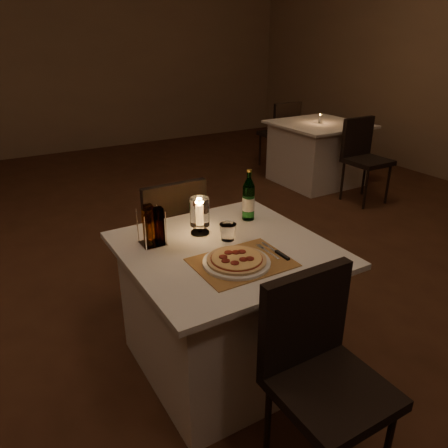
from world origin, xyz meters
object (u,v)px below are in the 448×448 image
chair_near (318,360)px  plate (237,262)px  neighbor_table_right (317,153)px  pizza (237,259)px  hurricane_candle (200,213)px  chair_far (170,231)px  water_bottle (249,200)px  main_table (226,307)px  tumbler (228,232)px

chair_near → plate: chair_near is taller
plate → neighbor_table_right: size_ratio=0.32×
pizza → hurricane_candle: 0.40m
chair_near → chair_far: bearing=90.0°
water_bottle → neighbor_table_right: bearing=40.5°
plate → neighbor_table_right: (2.70, 2.43, -0.38)m
main_table → water_bottle: water_bottle is taller
chair_far → plate: 0.92m
chair_near → pizza: chair_near is taller
plate → pizza: bearing=122.9°
plate → tumbler: tumbler is taller
hurricane_candle → plate: bearing=-92.0°
plate → water_bottle: size_ratio=1.07×
main_table → chair_far: size_ratio=1.11×
chair_far → water_bottle: size_ratio=3.02×
main_table → hurricane_candle: (-0.04, 0.21, 0.48)m
pizza → hurricane_candle: size_ratio=1.38×
chair_far → water_bottle: (0.30, -0.47, 0.31)m
chair_near → hurricane_candle: 0.98m
main_table → water_bottle: (0.30, 0.24, 0.49)m
chair_near → main_table: bearing=90.0°
main_table → hurricane_candle: 0.53m
main_table → chair_near: 0.74m
chair_far → chair_near: bearing=-90.0°
main_table → plate: (-0.05, -0.18, 0.38)m
tumbler → water_bottle: 0.31m
chair_far → hurricane_candle: 0.59m
neighbor_table_right → hurricane_candle: bearing=-142.8°
hurricane_candle → tumbler: bearing=-58.6°
pizza → neighbor_table_right: 3.65m
main_table → chair_near: size_ratio=1.11×
pizza → water_bottle: 0.56m
main_table → chair_near: chair_near is taller
main_table → chair_far: bearing=90.0°
chair_near → hurricane_candle: size_ratio=4.44×
main_table → hurricane_candle: hurricane_candle is taller
chair_near → hurricane_candle: bearing=92.2°
plate → water_bottle: 0.56m
water_bottle → pizza: bearing=-129.2°
pizza → tumbler: size_ratio=3.15×
chair_far → plate: (-0.05, -0.89, 0.20)m
tumbler → hurricane_candle: size_ratio=0.44×
main_table → pizza: 0.44m
pizza → main_table: bearing=74.4°
main_table → water_bottle: size_ratio=3.36×
chair_near → water_bottle: water_bottle is taller
main_table → tumbler: size_ratio=11.25×
plate → neighbor_table_right: 3.65m
chair_near → hurricane_candle: hurricane_candle is taller
pizza → neighbor_table_right: (2.70, 2.43, -0.39)m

